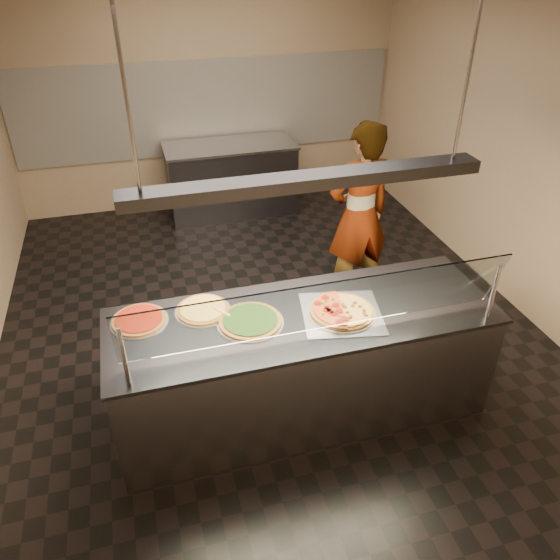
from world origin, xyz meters
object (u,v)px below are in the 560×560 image
object	(u,v)px
worker	(359,216)
perforated_tray	(342,313)
half_pizza_sausage	(356,308)
pizza_spinach	(250,320)
pizza_cheese	(203,309)
sneeze_guard	(321,308)
half_pizza_pepperoni	(327,312)
heat_lamp_housing	(307,181)
serving_counter	(302,364)
pizza_tomato	(139,320)
pizza_spatula	(231,312)
prep_table	(231,179)

from	to	relation	value
worker	perforated_tray	bearing A→B (deg)	52.96
perforated_tray	half_pizza_sausage	xyz separation A→B (m)	(0.11, -0.00, 0.02)
pizza_spinach	pizza_cheese	distance (m)	0.37
sneeze_guard	half_pizza_sausage	world-z (taller)	sneeze_guard
half_pizza_pepperoni	heat_lamp_housing	bearing A→B (deg)	157.85
half_pizza_sausage	heat_lamp_housing	world-z (taller)	heat_lamp_housing
half_pizza_sausage	pizza_spinach	bearing A→B (deg)	173.93
serving_counter	perforated_tray	bearing A→B (deg)	-13.31
perforated_tray	heat_lamp_housing	distance (m)	1.05
worker	half_pizza_pepperoni	bearing A→B (deg)	49.60
pizza_tomato	pizza_spatula	bearing A→B (deg)	-9.69
prep_table	heat_lamp_housing	xyz separation A→B (m)	(-0.21, -3.76, 1.48)
serving_counter	half_pizza_pepperoni	world-z (taller)	half_pizza_pepperoni
pizza_tomato	serving_counter	bearing A→B (deg)	-11.95
serving_counter	sneeze_guard	xyz separation A→B (m)	(-0.00, -0.34, 0.76)
pizza_spatula	prep_table	distance (m)	3.73
sneeze_guard	prep_table	size ratio (longest dim) A/B	1.52
sneeze_guard	pizza_spinach	xyz separation A→B (m)	(-0.39, 0.36, -0.28)
sneeze_guard	half_pizza_sausage	size ratio (longest dim) A/B	5.15
serving_counter	sneeze_guard	world-z (taller)	sneeze_guard
pizza_tomato	half_pizza_sausage	bearing A→B (deg)	-11.40
serving_counter	pizza_spinach	bearing A→B (deg)	177.51
sneeze_guard	worker	world-z (taller)	worker
heat_lamp_housing	half_pizza_pepperoni	bearing A→B (deg)	-22.15
pizza_cheese	half_pizza_pepperoni	bearing A→B (deg)	-20.00
perforated_tray	heat_lamp_housing	size ratio (longest dim) A/B	0.29
half_pizza_sausage	heat_lamp_housing	bearing A→B (deg)	170.28
heat_lamp_housing	worker	bearing A→B (deg)	53.96
pizza_spinach	pizza_tomato	xyz separation A→B (m)	(-0.75, 0.22, -0.00)
serving_counter	pizza_spinach	world-z (taller)	pizza_spinach
pizza_spinach	pizza_spatula	world-z (taller)	pizza_spatula
pizza_cheese	pizza_spinach	bearing A→B (deg)	-37.24
pizza_spatula	worker	world-z (taller)	worker
half_pizza_pepperoni	prep_table	distance (m)	3.85
serving_counter	heat_lamp_housing	world-z (taller)	heat_lamp_housing
half_pizza_sausage	pizza_spatula	xyz separation A→B (m)	(-0.88, 0.20, 0.00)
perforated_tray	pizza_cheese	xyz separation A→B (m)	(-0.95, 0.31, 0.01)
sneeze_guard	heat_lamp_housing	world-z (taller)	heat_lamp_housing
prep_table	half_pizza_pepperoni	bearing A→B (deg)	-90.90
half_pizza_pepperoni	heat_lamp_housing	xyz separation A→B (m)	(-0.15, 0.06, 0.99)
pizza_tomato	prep_table	bearing A→B (deg)	68.97
pizza_cheese	pizza_tomato	size ratio (longest dim) A/B	1.00
pizza_spatula	prep_table	bearing A→B (deg)	78.86
half_pizza_pepperoni	half_pizza_sausage	world-z (taller)	half_pizza_pepperoni
serving_counter	sneeze_guard	distance (m)	0.83
half_pizza_pepperoni	pizza_spatula	xyz separation A→B (m)	(-0.65, 0.19, -0.01)
half_pizza_pepperoni	half_pizza_sausage	bearing A→B (deg)	-0.41
heat_lamp_housing	sneeze_guard	bearing A→B (deg)	-90.00
half_pizza_sausage	pizza_tomato	bearing A→B (deg)	168.60
prep_table	pizza_cheese	bearing A→B (deg)	-104.38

